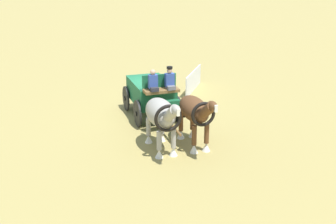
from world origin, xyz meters
The scene contains 5 objects.
ground_plane centered at (0.00, 0.00, 0.00)m, with size 220.00×220.00×0.00m, color #9E8C4C.
show_wagon centered at (0.17, 0.05, 1.12)m, with size 5.69×2.69×2.62m.
draft_horse_near centered at (3.41, 1.61, 1.37)m, with size 2.99×1.39×2.25m.
draft_horse_off centered at (3.74, 0.35, 1.39)m, with size 2.98×1.46×2.26m.
sponsor_banner centered at (-3.83, 2.36, 0.55)m, with size 3.20×0.06×1.10m, color silver.
Camera 1 is at (17.63, -0.13, 6.53)m, focal length 44.10 mm.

